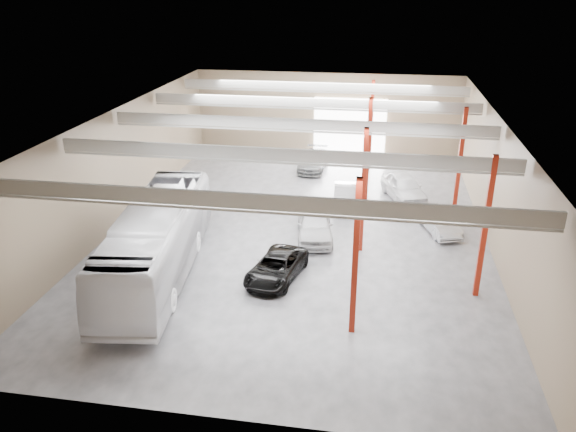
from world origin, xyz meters
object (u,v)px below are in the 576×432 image
(car_row_a, at_px, (315,224))
(car_row_b, at_px, (345,196))
(coach_bus, at_px, (157,241))
(car_right_far, at_px, (404,187))
(car_row_c, at_px, (313,161))
(black_sedan, at_px, (276,267))
(car_right_near, at_px, (439,221))

(car_row_a, height_order, car_row_b, car_row_a)
(coach_bus, bearing_deg, car_right_far, 38.38)
(car_row_a, relative_size, car_row_b, 1.16)
(coach_bus, height_order, car_row_c, coach_bus)
(black_sedan, height_order, car_right_near, car_right_near)
(black_sedan, relative_size, car_row_a, 0.92)
(car_row_b, xyz_separation_m, car_row_c, (-3.08, 7.50, -0.00))
(car_row_b, height_order, car_row_c, car_row_b)
(car_row_c, bearing_deg, car_row_b, -65.48)
(black_sedan, bearing_deg, car_right_far, 73.66)
(black_sedan, distance_m, car_row_a, 5.37)
(car_row_c, distance_m, car_right_near, 13.91)
(car_right_near, xyz_separation_m, car_right_far, (-1.94, 5.20, 0.17))
(black_sedan, bearing_deg, car_row_c, 102.59)
(car_row_a, distance_m, car_row_b, 5.49)
(car_row_a, distance_m, car_row_c, 12.91)
(coach_bus, distance_m, car_row_c, 19.31)
(car_row_c, relative_size, car_right_near, 1.17)
(coach_bus, bearing_deg, car_row_b, 43.98)
(car_row_a, relative_size, car_row_c, 1.02)
(car_row_b, relative_size, car_right_far, 0.85)
(car_row_a, distance_m, car_right_near, 7.53)
(coach_bus, bearing_deg, black_sedan, -3.26)
(coach_bus, relative_size, car_right_far, 2.66)
(coach_bus, xyz_separation_m, car_row_c, (5.67, 18.43, -1.16))
(car_right_near, bearing_deg, coach_bus, -169.85)
(coach_bus, bearing_deg, car_row_c, 65.58)
(car_row_a, height_order, car_row_c, car_row_a)
(car_row_a, bearing_deg, car_right_near, 7.54)
(black_sedan, distance_m, car_right_near, 11.23)
(black_sedan, height_order, car_right_far, car_right_far)
(car_row_a, xyz_separation_m, car_row_c, (-1.65, 12.80, -0.14))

